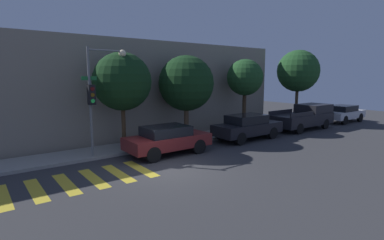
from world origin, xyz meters
name	(u,v)px	position (x,y,z in m)	size (l,w,h in m)	color
ground_plane	(168,169)	(0.00, 0.00, 0.00)	(60.00, 60.00, 0.00)	#333335
sidewalk	(125,148)	(0.00, 4.31, 0.07)	(26.00, 2.22, 0.14)	gray
building_row	(94,90)	(0.00, 8.82, 3.01)	(26.00, 6.00, 6.03)	gray
crosswalk	(80,181)	(-3.39, 0.80, 0.00)	(5.44, 2.60, 0.00)	gold
traffic_light_pole	(99,86)	(-1.60, 3.37, 3.42)	(2.18, 0.56, 5.21)	slate
sedan_near_corner	(167,139)	(1.29, 2.10, 0.78)	(4.24, 1.87, 1.44)	maroon
sedan_middle	(247,126)	(7.07, 2.10, 0.82)	(4.56, 1.80, 1.54)	black
pickup_truck	(304,117)	(13.12, 2.10, 0.92)	(5.29, 2.02, 1.78)	black
sedan_far_end	(343,113)	(18.77, 2.10, 0.77)	(4.25, 1.85, 1.43)	silver
tree_near_corner	(122,82)	(-0.10, 4.14, 3.60)	(2.98, 2.98, 5.10)	#42301E
tree_midblock	(186,83)	(3.93, 4.14, 3.44)	(3.28, 3.28, 5.09)	brown
tree_far_end	(245,78)	(8.92, 4.14, 3.75)	(2.49, 2.49, 5.03)	#42301E
tree_behind_truck	(298,71)	(15.09, 4.14, 4.26)	(3.35, 3.35, 5.95)	brown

